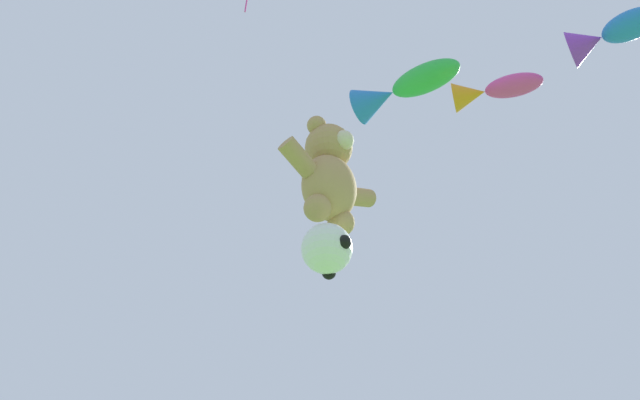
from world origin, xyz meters
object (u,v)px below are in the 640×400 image
at_px(teddy_bear_kite, 329,175).
at_px(fish_kite_cobalt, 608,34).
at_px(soccer_ball_kite, 327,249).
at_px(fish_kite_magenta, 491,90).
at_px(fish_kite_emerald, 400,89).

height_order(teddy_bear_kite, fish_kite_cobalt, fish_kite_cobalt).
distance_m(soccer_ball_kite, fish_kite_magenta, 4.94).
height_order(soccer_ball_kite, fish_kite_emerald, fish_kite_emerald).
bearing_deg(soccer_ball_kite, fish_kite_emerald, -13.99).
bearing_deg(teddy_bear_kite, fish_kite_magenta, -51.55).
bearing_deg(teddy_bear_kite, fish_kite_cobalt, -60.44).
xyz_separation_m(soccer_ball_kite, fish_kite_cobalt, (2.96, -4.44, 4.12)).
xyz_separation_m(fish_kite_emerald, fish_kite_magenta, (0.47, -1.81, -1.03)).
height_order(soccer_ball_kite, fish_kite_cobalt, fish_kite_cobalt).
distance_m(teddy_bear_kite, fish_kite_magenta, 3.68).
distance_m(fish_kite_emerald, fish_kite_cobalt, 4.21).
bearing_deg(soccer_ball_kite, fish_kite_magenta, -44.65).
relative_size(teddy_bear_kite, fish_kite_emerald, 0.96).
bearing_deg(fish_kite_magenta, fish_kite_cobalt, -72.86).
xyz_separation_m(teddy_bear_kite, soccer_ball_kite, (-0.31, -0.23, -1.89)).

